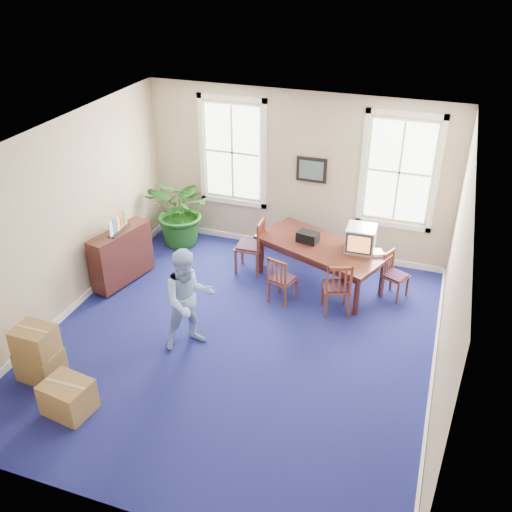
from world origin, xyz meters
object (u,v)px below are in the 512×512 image
(conference_table, at_px, (320,264))
(cardboard_boxes, at_px, (56,350))
(chair_near_left, at_px, (283,279))
(credenza, at_px, (122,258))
(potted_plant, at_px, (183,211))
(crt_tv, at_px, (361,239))
(man, at_px, (189,300))

(conference_table, xyz_separation_m, cardboard_boxes, (-2.97, -3.70, 0.06))
(chair_near_left, distance_m, credenza, 2.96)
(credenza, bearing_deg, cardboard_boxes, -67.08)
(chair_near_left, distance_m, cardboard_boxes, 3.84)
(chair_near_left, bearing_deg, potted_plant, -11.78)
(potted_plant, bearing_deg, cardboard_boxes, -89.79)
(credenza, bearing_deg, crt_tv, 29.57)
(chair_near_left, xyz_separation_m, credenza, (-2.93, -0.36, 0.05))
(credenza, bearing_deg, potted_plant, 89.15)
(conference_table, bearing_deg, credenza, -139.52)
(man, bearing_deg, conference_table, 17.15)
(credenza, bearing_deg, man, -19.87)
(crt_tv, bearing_deg, chair_near_left, -146.19)
(potted_plant, bearing_deg, crt_tv, -7.56)
(crt_tv, xyz_separation_m, chair_near_left, (-1.15, -0.84, -0.56))
(cardboard_boxes, bearing_deg, man, 40.59)
(conference_table, relative_size, cardboard_boxes, 1.46)
(potted_plant, distance_m, cardboard_boxes, 4.25)
(crt_tv, distance_m, man, 3.27)
(man, bearing_deg, credenza, 105.31)
(credenza, height_order, potted_plant, potted_plant)
(man, xyz_separation_m, credenza, (-1.94, 1.26, -0.34))
(crt_tv, distance_m, cardboard_boxes, 5.26)
(man, distance_m, cardboard_boxes, 2.02)
(conference_table, height_order, crt_tv, crt_tv)
(conference_table, distance_m, man, 2.85)
(chair_near_left, xyz_separation_m, man, (-0.99, -1.63, 0.39))
(crt_tv, bearing_deg, credenza, -165.86)
(conference_table, xyz_separation_m, potted_plant, (-2.98, 0.54, 0.36))
(crt_tv, distance_m, credenza, 4.29)
(crt_tv, bearing_deg, conference_table, -177.82)
(chair_near_left, bearing_deg, man, 74.62)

